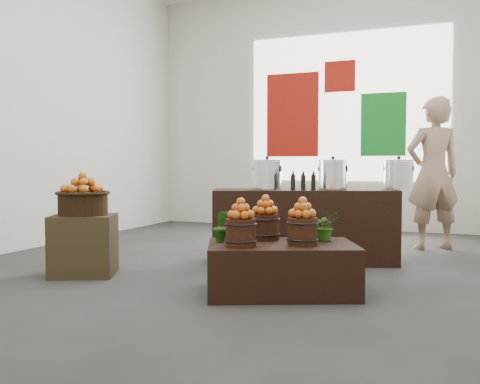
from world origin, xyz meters
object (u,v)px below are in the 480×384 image
at_px(stock_pot_left, 267,175).
at_px(stock_pot_center, 333,175).
at_px(wicker_basket, 83,204).
at_px(stock_pot_right, 399,176).
at_px(shopper, 433,173).
at_px(display_table, 282,268).
at_px(crate, 84,245).
at_px(counter, 304,226).

relative_size(stock_pot_left, stock_pot_center, 1.00).
distance_m(wicker_basket, stock_pot_right, 3.29).
relative_size(stock_pot_left, shopper, 0.16).
distance_m(display_table, shopper, 3.19).
relative_size(display_table, stock_pot_right, 4.00).
relative_size(crate, display_table, 0.48).
bearing_deg(wicker_basket, stock_pot_left, 42.94).
distance_m(crate, display_table, 1.99).
xyz_separation_m(crate, stock_pot_left, (1.41, 1.31, 0.66)).
height_order(display_table, counter, counter).
height_order(crate, shopper, shopper).
xyz_separation_m(crate, counter, (1.78, 1.45, 0.11)).
relative_size(counter, shopper, 1.02).
height_order(crate, display_table, crate).
xyz_separation_m(counter, stock_pot_left, (-0.37, -0.14, 0.55)).
bearing_deg(crate, stock_pot_right, 33.61).
relative_size(display_table, stock_pot_left, 4.00).
height_order(counter, stock_pot_center, stock_pot_center).
relative_size(crate, wicker_basket, 1.25).
xyz_separation_m(counter, stock_pot_right, (0.95, 0.36, 0.55)).
height_order(wicker_basket, counter, counter).
xyz_separation_m(display_table, shopper, (1.05, 2.92, 0.75)).
bearing_deg(display_table, wicker_basket, 157.19).
height_order(display_table, shopper, shopper).
bearing_deg(shopper, stock_pot_center, 24.61).
relative_size(crate, shopper, 0.31).
bearing_deg(counter, shopper, 28.90).
distance_m(wicker_basket, display_table, 2.04).
relative_size(wicker_basket, stock_pot_center, 1.55).
bearing_deg(wicker_basket, display_table, 0.77).
xyz_separation_m(stock_pot_center, stock_pot_right, (0.66, 0.25, 0.00)).
bearing_deg(wicker_basket, stock_pot_center, 37.06).
bearing_deg(counter, display_table, -102.71).
bearing_deg(shopper, counter, 19.50).
bearing_deg(crate, counter, 39.21).
relative_size(crate, stock_pot_right, 1.94).
relative_size(counter, stock_pot_center, 6.47).
bearing_deg(stock_pot_right, shopper, 74.76).
height_order(stock_pot_right, shopper, shopper).
relative_size(stock_pot_center, stock_pot_right, 1.00).
distance_m(stock_pot_center, shopper, 1.68).
distance_m(crate, stock_pot_center, 2.68).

